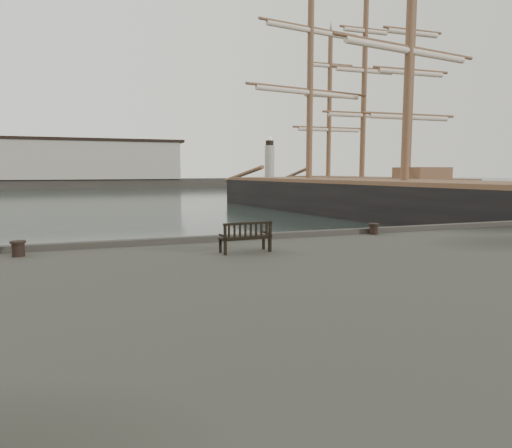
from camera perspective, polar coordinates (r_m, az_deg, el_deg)
The scene contains 7 objects.
ground at distance 15.02m, azimuth -5.81°, elevation -7.99°, with size 400.00×400.00×0.00m, color black.
breakwater at distance 106.13m, azimuth -20.38°, elevation 6.53°, with size 140.00×9.50×12.20m.
bench at distance 12.53m, azimuth -1.33°, elevation -2.37°, with size 1.46×0.61×0.82m.
bollard_left at distance 13.47m, azimuth -27.59°, elevation -2.75°, with size 0.39×0.39×0.41m, color black.
bollard_right at distance 16.60m, azimuth 14.50°, elevation -0.59°, with size 0.37×0.37×0.39m, color black.
tall_ship_main at distance 38.02m, azimuth 17.93°, elevation 1.92°, with size 16.59×46.68×34.34m.
tall_ship_far at distance 58.01m, azimuth 13.01°, elevation 3.64°, with size 7.63×32.15×27.42m.
Camera 1 is at (-3.44, -14.12, 3.79)m, focal length 32.00 mm.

